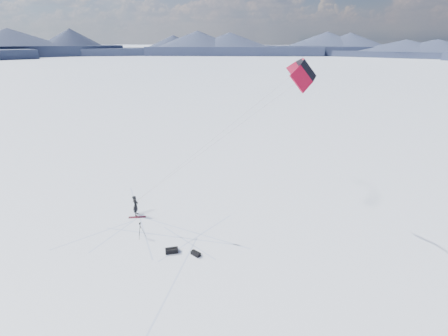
% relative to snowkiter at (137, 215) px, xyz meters
% --- Properties ---
extents(ground, '(1800.00, 1800.00, 0.00)m').
position_rel_snowkiter_xyz_m(ground, '(2.56, -4.17, 0.00)').
color(ground, white).
extents(horizon_hills, '(704.00, 705.94, 10.19)m').
position_rel_snowkiter_xyz_m(horizon_hills, '(2.56, -4.17, 4.45)').
color(horizon_hills, '#1F243A').
rests_on(horizon_hills, ground).
extents(snow_tracks, '(17.62, 14.39, 0.01)m').
position_rel_snowkiter_xyz_m(snow_tracks, '(2.15, -4.82, 0.00)').
color(snow_tracks, '#AAB9DA').
rests_on(snow_tracks, ground).
extents(snowkiter, '(0.59, 0.77, 1.90)m').
position_rel_snowkiter_xyz_m(snowkiter, '(0.00, 0.00, 0.00)').
color(snowkiter, black).
rests_on(snowkiter, ground).
extents(snowboard, '(1.53, 0.70, 0.04)m').
position_rel_snowkiter_xyz_m(snowboard, '(0.25, -0.40, 0.02)').
color(snowboard, maroon).
rests_on(snowboard, ground).
extents(tripod, '(0.65, 0.58, 1.35)m').
position_rel_snowkiter_xyz_m(tripod, '(1.97, -3.24, 0.87)').
color(tripod, black).
rests_on(tripod, ground).
extents(gear_bag_a, '(1.04, 0.78, 0.42)m').
position_rel_snowkiter_xyz_m(gear_bag_a, '(5.06, -4.65, 0.19)').
color(gear_bag_a, black).
rests_on(gear_bag_a, ground).
extents(gear_bag_b, '(0.82, 0.67, 0.34)m').
position_rel_snowkiter_xyz_m(gear_bag_b, '(6.89, -4.59, 0.15)').
color(gear_bag_b, black).
rests_on(gear_bag_b, ground).
extents(power_kite, '(14.76, 6.15, 12.24)m').
position_rel_snowkiter_xyz_m(power_kite, '(13.52, 0.82, 12.59)').
color(power_kite, '#AF0E2C').
rests_on(power_kite, ground).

